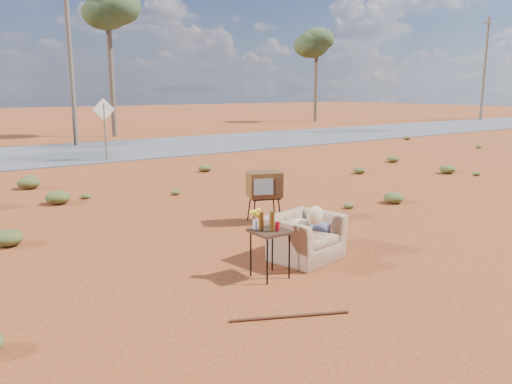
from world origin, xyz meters
TOP-DOWN VIEW (x-y plane):
  - ground at (0.00, 0.00)m, footprint 140.00×140.00m
  - highway at (0.00, 15.00)m, footprint 140.00×7.00m
  - armchair at (0.52, 0.16)m, footprint 1.28×0.98m
  - tv_unit at (1.17, 2.12)m, footprint 0.74×0.67m
  - side_table at (-0.45, -0.16)m, footprint 0.46×0.46m
  - rusty_bar at (-0.97, -1.30)m, footprint 1.24×0.61m
  - road_sign at (1.50, 12.00)m, footprint 0.78×0.06m
  - eucalyptus_center at (5.00, 21.00)m, footprint 3.20×3.20m
  - eucalyptus_right at (22.00, 24.00)m, footprint 3.20×3.20m
  - utility_pole_center at (2.00, 17.50)m, footprint 1.40×0.20m
  - utility_pole_east at (34.00, 17.50)m, footprint 1.40×0.20m
  - scrub_patch at (-0.82, 4.41)m, footprint 17.49×8.07m

SIDE VIEW (x-z plane):
  - ground at x=0.00m, z-range 0.00..0.00m
  - rusty_bar at x=-0.97m, z-range 0.00..0.04m
  - highway at x=0.00m, z-range 0.00..0.04m
  - scrub_patch at x=-0.82m, z-range -0.03..0.30m
  - armchair at x=0.52m, z-range -0.03..0.86m
  - side_table at x=-0.45m, z-range 0.22..1.15m
  - tv_unit at x=1.17m, z-range 0.24..1.22m
  - road_sign at x=1.50m, z-range 0.41..2.60m
  - utility_pole_center at x=2.00m, z-range 0.15..8.15m
  - utility_pole_east at x=34.00m, z-range 0.15..8.15m
  - eucalyptus_right at x=22.00m, z-range 2.39..9.49m
  - eucalyptus_center at x=5.00m, z-range 2.63..10.23m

